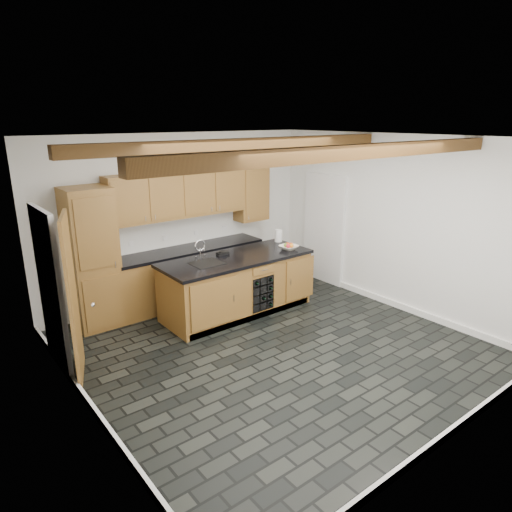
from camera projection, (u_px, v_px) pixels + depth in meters
The scene contains 10 objects.
ground at pixel (275, 347), 6.29m from camera, with size 5.00×5.00×0.00m, color black.
room_shell at pixel (246, 233), 6.19m from camera, with size 5.01×5.00×5.00m.
back_cabinetry at pixel (170, 248), 7.46m from camera, with size 3.65×0.62×2.20m.
island at pixel (238, 285), 7.30m from camera, with size 2.48×0.96×0.93m.
faucet at pixel (206, 261), 6.86m from camera, with size 0.45×0.40×0.34m.
kitchen_scale at pixel (223, 253), 7.27m from camera, with size 0.19×0.13×0.06m.
fruit_bowl at pixel (289, 247), 7.55m from camera, with size 0.30×0.30×0.07m, color white.
fruit_cluster at pixel (289, 245), 7.54m from camera, with size 0.16×0.17×0.07m.
paper_towel at pixel (278, 236), 8.02m from camera, with size 0.13×0.13×0.21m, color white.
mug at pixel (116, 256), 7.03m from camera, with size 0.10×0.10×0.10m, color white.
Camera 1 is at (-3.69, -4.29, 3.04)m, focal length 32.00 mm.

